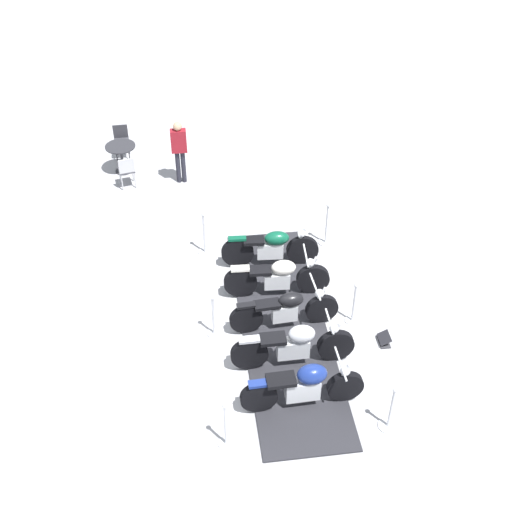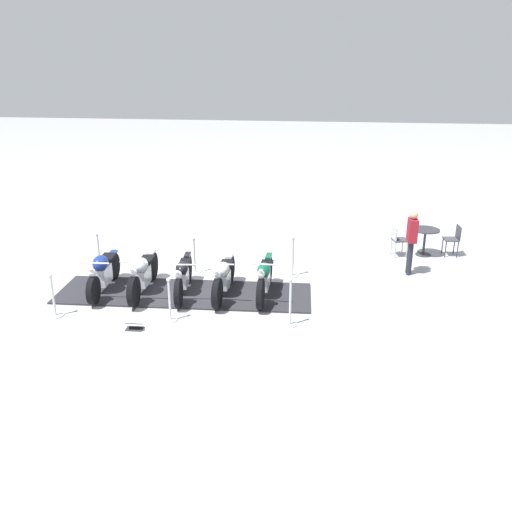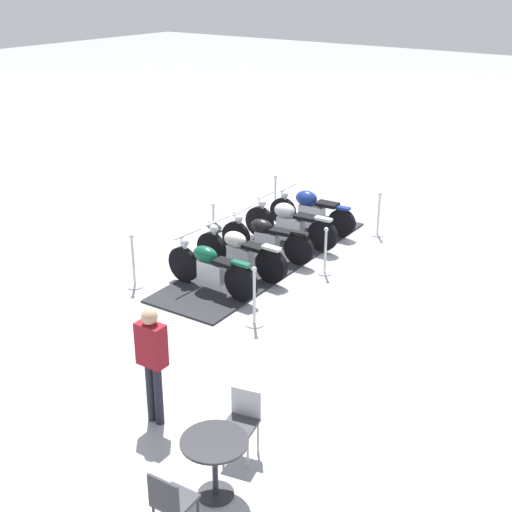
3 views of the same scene
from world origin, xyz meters
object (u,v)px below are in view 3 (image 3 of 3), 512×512
(stanchion_left_mid, at_px, (325,258))
(stanchion_right_rear, at_px, (134,270))
(stanchion_left_rear, at_px, (254,306))
(info_placard, at_px, (215,230))
(cafe_chair_near_table, at_px, (243,419))
(bystander_person, at_px, (152,356))
(cafe_table, at_px, (215,454))
(motorcycle_forest, at_px, (210,267))
(stanchion_right_mid, at_px, (214,231))
(motorcycle_chrome, at_px, (289,223))
(cafe_chair_across_table, at_px, (171,501))
(stanchion_left_front, at_px, (378,220))
(stanchion_right_front, at_px, (275,202))
(motorcycle_navy, at_px, (311,210))
(motorcycle_cream, at_px, (239,252))
(motorcycle_black, at_px, (266,237))

(stanchion_left_mid, xyz_separation_m, stanchion_right_rear, (-2.69, -2.74, 0.01))
(stanchion_right_rear, bearing_deg, stanchion_left_rear, 2.77)
(info_placard, distance_m, cafe_chair_near_table, 8.07)
(bystander_person, bearing_deg, cafe_table, -114.15)
(motorcycle_forest, distance_m, stanchion_right_mid, 2.40)
(motorcycle_chrome, xyz_separation_m, stanchion_left_rear, (1.61, -3.52, -0.17))
(info_placard, relative_size, cafe_chair_across_table, 0.41)
(stanchion_left_front, bearing_deg, bystander_person, -84.42)
(stanchion_left_rear, relative_size, stanchion_left_mid, 1.10)
(motorcycle_forest, bearing_deg, cafe_table, 131.18)
(motorcycle_chrome, xyz_separation_m, stanchion_right_front, (-1.45, 1.56, -0.22))
(stanchion_right_mid, bearing_deg, motorcycle_chrome, 38.30)
(motorcycle_navy, distance_m, stanchion_left_front, 1.59)
(motorcycle_cream, height_order, cafe_chair_near_table, motorcycle_cream)
(motorcycle_navy, height_order, stanchion_left_mid, stanchion_left_mid)
(stanchion_right_rear, height_order, cafe_table, stanchion_right_rear)
(motorcycle_black, height_order, stanchion_right_mid, motorcycle_black)
(motorcycle_chrome, height_order, stanchion_left_mid, motorcycle_chrome)
(motorcycle_cream, xyz_separation_m, motorcycle_forest, (0.04, -0.98, 0.02))
(stanchion_left_front, bearing_deg, stanchion_right_rear, -115.60)
(stanchion_left_front, relative_size, stanchion_left_mid, 1.05)
(motorcycle_chrome, distance_m, cafe_chair_across_table, 8.87)
(motorcycle_forest, xyz_separation_m, stanchion_left_front, (1.22, 4.64, -0.15))
(stanchion_left_mid, relative_size, stanchion_right_rear, 0.91)
(motorcycle_forest, relative_size, cafe_table, 2.69)
(stanchion_left_rear, distance_m, stanchion_right_rear, 2.82)
(motorcycle_navy, bearing_deg, cafe_table, 110.47)
(motorcycle_chrome, xyz_separation_m, cafe_chair_near_table, (3.55, -6.40, 0.02))
(stanchion_right_front, xyz_separation_m, cafe_chair_across_table, (5.26, -9.57, 0.24))
(motorcycle_black, height_order, bystander_person, bystander_person)
(motorcycle_cream, bearing_deg, stanchion_left_front, -108.54)
(stanchion_left_front, xyz_separation_m, cafe_table, (2.38, -8.89, 0.22))
(motorcycle_chrome, height_order, stanchion_right_rear, stanchion_right_rear)
(motorcycle_chrome, bearing_deg, stanchion_left_front, -131.95)
(cafe_table, bearing_deg, cafe_chair_near_table, 103.84)
(motorcycle_forest, bearing_deg, cafe_chair_across_table, 126.80)
(stanchion_right_mid, height_order, cafe_table, stanchion_right_mid)
(stanchion_right_rear, relative_size, cafe_table, 1.38)
(motorcycle_cream, xyz_separation_m, cafe_table, (3.64, -5.24, 0.09))
(motorcycle_black, xyz_separation_m, stanchion_left_rear, (1.56, -2.53, -0.14))
(bystander_person, bearing_deg, motorcycle_navy, 14.04)
(motorcycle_navy, distance_m, info_placard, 2.31)
(motorcycle_black, xyz_separation_m, cafe_table, (3.69, -6.21, 0.10))
(motorcycle_forest, bearing_deg, motorcycle_chrome, -86.37)
(stanchion_right_rear, xyz_separation_m, cafe_chair_near_table, (4.75, -2.75, 0.18))
(cafe_table, relative_size, cafe_chair_across_table, 0.89)
(cafe_chair_near_table, bearing_deg, cafe_table, 0.00)
(cafe_chair_across_table, distance_m, bystander_person, 2.25)
(motorcycle_navy, height_order, stanchion_right_front, stanchion_right_front)
(stanchion_left_rear, xyz_separation_m, cafe_chair_near_table, (1.94, -2.89, 0.18))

